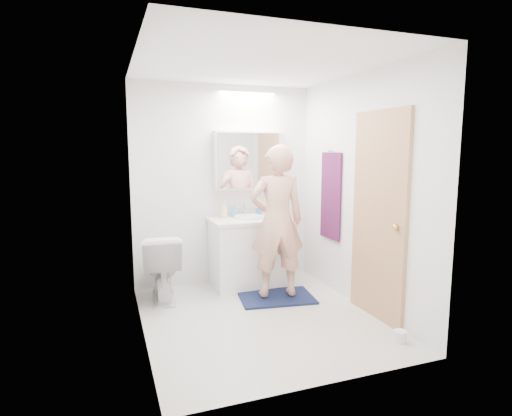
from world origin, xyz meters
name	(u,v)px	position (x,y,z in m)	size (l,w,h in m)	color
floor	(260,318)	(0.00, 0.00, 0.00)	(2.50, 2.50, 0.00)	silver
ceiling	(260,63)	(0.00, 0.00, 2.40)	(2.50, 2.50, 0.00)	white
wall_back	(224,185)	(0.00, 1.25, 1.20)	(2.50, 2.50, 0.00)	white
wall_front	(327,216)	(0.00, -1.25, 1.20)	(2.50, 2.50, 0.00)	white
wall_left	(139,201)	(-1.10, 0.00, 1.20)	(2.50, 2.50, 0.00)	white
wall_right	(360,192)	(1.10, 0.00, 1.20)	(2.50, 2.50, 0.00)	white
vanity_cabinet	(250,254)	(0.24, 0.96, 0.39)	(0.90, 0.55, 0.78)	white
countertop	(250,220)	(0.24, 0.96, 0.80)	(0.95, 0.58, 0.04)	white
sink_basin	(249,217)	(0.24, 0.99, 0.84)	(0.36, 0.36, 0.03)	white
faucet	(244,209)	(0.24, 1.19, 0.90)	(0.02, 0.02, 0.16)	silver
medicine_cabinet	(249,160)	(0.30, 1.18, 1.50)	(0.88, 0.14, 0.70)	white
mirror_panel	(251,161)	(0.30, 1.10, 1.50)	(0.84, 0.01, 0.66)	silver
toilet	(162,266)	(-0.83, 0.85, 0.37)	(0.41, 0.72, 0.74)	white
bath_rug	(276,297)	(0.36, 0.43, 0.01)	(0.80, 0.55, 0.02)	#151E44
person	(277,221)	(0.36, 0.43, 0.87)	(0.60, 0.39, 1.64)	#E1A387
door	(379,216)	(1.08, -0.35, 1.00)	(0.04, 0.80, 2.00)	tan
door_knob	(395,227)	(1.04, -0.65, 0.95)	(0.06, 0.06, 0.06)	gold
towel	(331,196)	(1.08, 0.55, 1.10)	(0.02, 0.42, 1.00)	#161136
towel_hook	(331,151)	(1.07, 0.55, 1.62)	(0.02, 0.02, 0.07)	silver
soap_bottle_a	(224,209)	(-0.04, 1.11, 0.93)	(0.08, 0.08, 0.21)	beige
soap_bottle_b	(234,210)	(0.10, 1.15, 0.90)	(0.07, 0.07, 0.16)	#5E9EC9
toothbrush_cup	(259,212)	(0.41, 1.12, 0.87)	(0.10, 0.10, 0.09)	#4063C0
toilet_paper_roll	(400,336)	(0.95, -0.89, 0.05)	(0.11, 0.11, 0.10)	white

